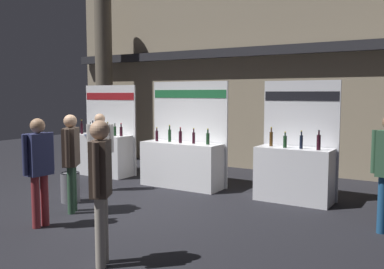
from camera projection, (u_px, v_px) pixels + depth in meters
name	position (u px, v px, depth m)	size (l,w,h in m)	color
ground_plane	(129.00, 209.00, 7.68)	(24.00, 24.00, 0.00)	black
hall_colonnade	(243.00, 65.00, 11.52)	(11.75, 1.36, 5.79)	gray
exhibitor_booth_0	(103.00, 151.00, 10.85)	(1.66, 0.71, 2.29)	white
exhibitor_booth_1	(182.00, 160.00, 9.46)	(1.94, 0.66, 2.35)	white
exhibitor_booth_2	(295.00, 170.00, 8.17)	(1.51, 0.66, 2.33)	white
trash_bin	(70.00, 187.00, 8.13)	(0.36, 0.36, 0.58)	slate
visitor_1	(101.00, 181.00, 5.06)	(0.33, 0.43, 1.77)	#ADA393
visitor_2	(71.00, 154.00, 7.35)	(0.44, 0.52, 1.72)	#33563D
visitor_3	(100.00, 145.00, 9.00)	(0.48, 0.43, 1.66)	navy
visitor_4	(39.00, 163.00, 6.55)	(0.26, 0.55, 1.70)	maroon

